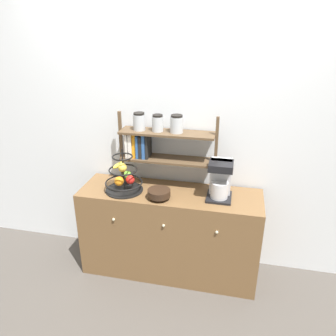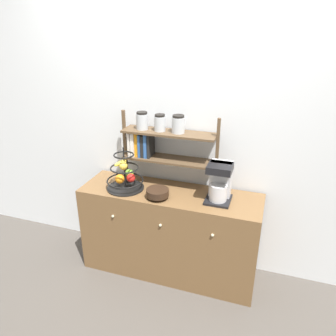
# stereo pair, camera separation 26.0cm
# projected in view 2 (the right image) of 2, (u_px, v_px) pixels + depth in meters

# --- Properties ---
(ground_plane) EXTENTS (12.00, 12.00, 0.00)m
(ground_plane) POSITION_uv_depth(u_px,v_px,m) (161.00, 285.00, 2.79)
(ground_plane) COLOR #47423D
(wall_back) EXTENTS (7.00, 0.05, 2.60)m
(wall_back) POSITION_uv_depth(u_px,v_px,m) (180.00, 122.00, 2.71)
(wall_back) COLOR silver
(wall_back) RESTS_ON ground_plane
(sideboard) EXTENTS (1.50, 0.47, 0.78)m
(sideboard) POSITION_uv_depth(u_px,v_px,m) (170.00, 232.00, 2.84)
(sideboard) COLOR brown
(sideboard) RESTS_ON ground_plane
(coffee_maker) EXTENTS (0.19, 0.22, 0.31)m
(coffee_maker) POSITION_uv_depth(u_px,v_px,m) (220.00, 182.00, 2.51)
(coffee_maker) COLOR black
(coffee_maker) RESTS_ON sideboard
(fruit_stand) EXTENTS (0.31, 0.31, 0.37)m
(fruit_stand) POSITION_uv_depth(u_px,v_px,m) (125.00, 176.00, 2.70)
(fruit_stand) COLOR black
(fruit_stand) RESTS_ON sideboard
(wooden_bowl) EXTENTS (0.18, 0.18, 0.08)m
(wooden_bowl) POSITION_uv_depth(u_px,v_px,m) (158.00, 193.00, 2.58)
(wooden_bowl) COLOR black
(wooden_bowl) RESTS_ON sideboard
(shelf_hutch) EXTENTS (0.82, 0.20, 0.62)m
(shelf_hutch) POSITION_uv_depth(u_px,v_px,m) (158.00, 140.00, 2.69)
(shelf_hutch) COLOR brown
(shelf_hutch) RESTS_ON sideboard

